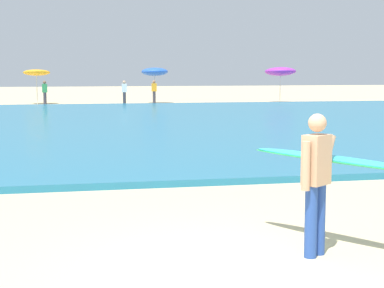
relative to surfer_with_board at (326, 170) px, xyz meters
name	(u,v)px	position (x,y,z in m)	size (l,w,h in m)	color
ground_plane	(231,269)	(-1.31, -0.42, -1.02)	(160.00, 160.00, 0.00)	beige
sea	(109,123)	(-1.31, 18.54, -0.95)	(120.00, 28.00, 0.14)	teal
surfer_with_board	(326,170)	(0.00, 0.00, 0.00)	(1.70, 2.22, 1.73)	#284CA3
beach_umbrella_1	(37,73)	(-4.84, 35.31, 1.05)	(1.75, 1.77, 2.35)	beige
beach_umbrella_2	(155,72)	(2.91, 34.54, 1.10)	(1.77, 1.79, 2.44)	beige
beach_umbrella_3	(280,71)	(11.52, 33.77, 1.13)	(2.14, 2.16, 2.50)	beige
beachgoer_near_row_left	(154,91)	(2.77, 33.89, -0.18)	(0.32, 0.20, 1.58)	#383842
beachgoer_near_row_mid	(124,92)	(0.69, 32.83, -0.18)	(0.32, 0.20, 1.58)	#383842
beachgoer_near_row_right	(45,92)	(-4.29, 33.33, -0.18)	(0.32, 0.20, 1.58)	#383842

